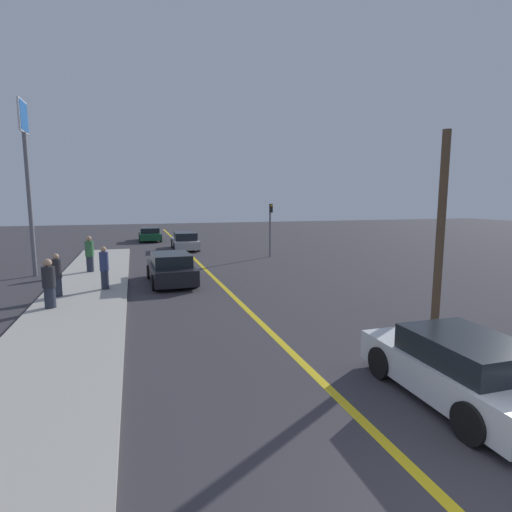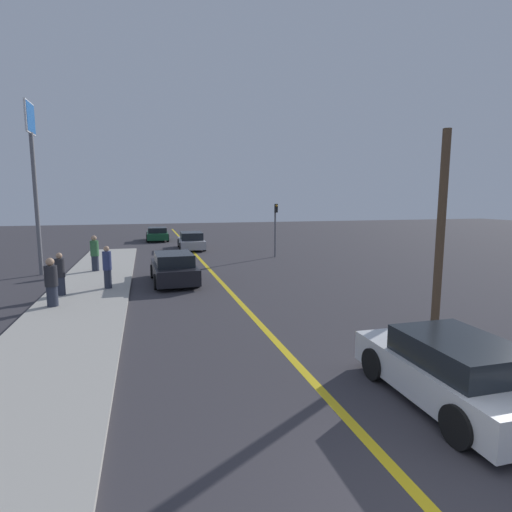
% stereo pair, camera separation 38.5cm
% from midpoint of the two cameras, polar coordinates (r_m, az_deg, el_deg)
% --- Properties ---
extents(road_center_line, '(0.20, 60.00, 0.01)m').
position_cam_midpoint_polar(road_center_line, '(21.87, -6.30, -1.78)').
color(road_center_line, gold).
rests_on(road_center_line, ground_plane).
extents(sidewalk_left, '(3.16, 27.58, 0.10)m').
position_cam_midpoint_polar(sidewalk_left, '(17.59, -22.11, -4.61)').
color(sidewalk_left, '#ADA89E').
rests_on(sidewalk_left, ground_plane).
extents(car_near_right_lane, '(1.91, 3.87, 1.29)m').
position_cam_midpoint_polar(car_near_right_lane, '(8.50, 27.37, -14.36)').
color(car_near_right_lane, silver).
rests_on(car_near_right_lane, ground_plane).
extents(car_ahead_center, '(2.04, 4.26, 1.37)m').
position_cam_midpoint_polar(car_ahead_center, '(18.34, -11.07, -1.72)').
color(car_ahead_center, black).
rests_on(car_ahead_center, ground_plane).
extents(car_far_distant, '(2.00, 4.52, 1.31)m').
position_cam_midpoint_polar(car_far_distant, '(30.42, -8.88, 2.14)').
color(car_far_distant, '#9E9EA3').
rests_on(car_far_distant, ground_plane).
extents(car_parked_left_lot, '(1.99, 4.12, 1.22)m').
position_cam_midpoint_polar(car_parked_left_lot, '(37.30, -13.62, 3.06)').
color(car_parked_left_lot, '#144728').
rests_on(car_parked_left_lot, ground_plane).
extents(pedestrian_near_curb, '(0.42, 0.42, 1.68)m').
position_cam_midpoint_polar(pedestrian_near_curb, '(15.22, -26.56, -3.41)').
color(pedestrian_near_curb, '#282D3D').
rests_on(pedestrian_near_curb, sidewalk_left).
extents(pedestrian_mid_group, '(0.35, 0.35, 1.64)m').
position_cam_midpoint_polar(pedestrian_mid_group, '(16.84, -25.59, -2.34)').
color(pedestrian_mid_group, '#282D3D').
rests_on(pedestrian_mid_group, sidewalk_left).
extents(pedestrian_far_standing, '(0.35, 0.35, 1.75)m').
position_cam_midpoint_polar(pedestrian_far_standing, '(17.41, -19.89, -1.50)').
color(pedestrian_far_standing, '#282D3D').
rests_on(pedestrian_far_standing, sidewalk_left).
extents(pedestrian_by_sign, '(0.41, 0.41, 1.82)m').
position_cam_midpoint_polar(pedestrian_by_sign, '(21.87, -21.58, 0.36)').
color(pedestrian_by_sign, '#282D3D').
rests_on(pedestrian_by_sign, sidewalk_left).
extents(traffic_light, '(0.18, 0.40, 3.45)m').
position_cam_midpoint_polar(traffic_light, '(25.89, 3.22, 4.59)').
color(traffic_light, slate).
rests_on(traffic_light, ground_plane).
extents(roadside_sign, '(0.20, 1.49, 8.30)m').
position_cam_midpoint_polar(roadside_sign, '(22.32, -28.87, 12.69)').
color(roadside_sign, slate).
rests_on(roadside_sign, ground_plane).
extents(utility_pole, '(0.24, 0.24, 5.70)m').
position_cam_midpoint_polar(utility_pole, '(12.77, 25.67, 3.29)').
color(utility_pole, brown).
rests_on(utility_pole, ground_plane).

